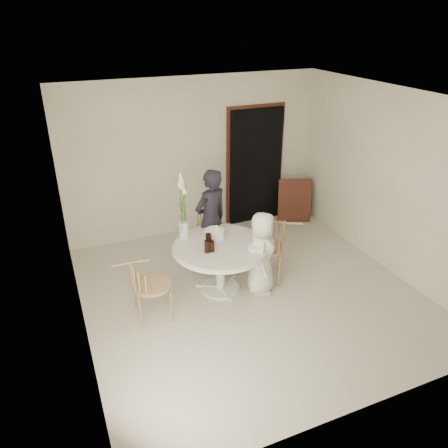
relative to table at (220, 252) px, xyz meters
name	(u,v)px	position (x,y,z in m)	size (l,w,h in m)	color
ground	(250,293)	(0.35, -0.25, -0.62)	(4.50, 4.50, 0.00)	beige
room_shell	(253,187)	(0.35, -0.25, 1.00)	(4.50, 4.50, 4.50)	white
doorway	(256,167)	(1.50, 1.94, 0.43)	(1.00, 0.10, 2.10)	black
door_trim	(255,163)	(1.50, 1.98, 0.49)	(1.12, 0.03, 2.22)	#52231C
table	(220,252)	(0.00, 0.00, 0.00)	(1.33, 1.33, 0.73)	silver
picture_frame	(294,201)	(2.16, 1.58, -0.21)	(0.62, 0.04, 0.82)	#52231C
chair_far	(210,219)	(0.34, 1.28, -0.12)	(0.54, 0.56, 0.77)	#A7805A
chair_right	(275,242)	(0.84, -0.03, 0.00)	(0.71, 0.69, 0.95)	#A7805A
chair_left	(142,281)	(-1.15, -0.19, -0.06)	(0.54, 0.51, 0.86)	#A7805A
girl	(211,220)	(0.11, 0.64, 0.18)	(0.58, 0.38, 1.60)	black
boy	(262,253)	(0.52, -0.24, -0.01)	(0.59, 0.39, 1.21)	white
birthday_cake	(215,234)	(0.00, 0.20, 0.18)	(0.28, 0.28, 0.18)	white
cola_tumbler_a	(212,246)	(-0.17, -0.13, 0.19)	(0.07, 0.07, 0.15)	black
cola_tumbler_b	(209,244)	(-0.19, -0.07, 0.20)	(0.08, 0.08, 0.17)	black
cola_tumbler_c	(207,247)	(-0.24, -0.12, 0.20)	(0.08, 0.08, 0.17)	black
cola_tumbler_d	(208,239)	(-0.15, 0.06, 0.20)	(0.08, 0.08, 0.17)	black
plate_stack	(256,248)	(0.38, -0.31, 0.14)	(0.20, 0.20, 0.05)	white
flower_vase	(183,211)	(-0.39, 0.38, 0.53)	(0.14, 0.14, 1.01)	silver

